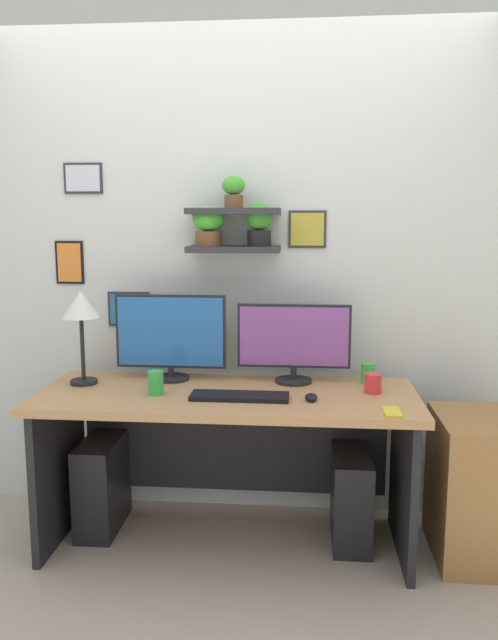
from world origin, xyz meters
The scene contains 15 objects.
ground_plane centered at (0.00, 0.00, 0.00)m, with size 8.00×8.00×0.00m, color tan.
back_wall_assembly centered at (0.00, 0.44, 1.36)m, with size 4.40×0.24×2.70m.
desk centered at (0.00, 0.06, 0.54)m, with size 1.76×0.68×0.75m.
monitor_left centered at (-0.31, 0.22, 0.97)m, with size 0.55×0.18×0.43m.
monitor_right centered at (0.31, 0.22, 0.96)m, with size 0.55×0.18×0.39m.
keyboard centered at (0.07, -0.09, 0.76)m, with size 0.44×0.14×0.02m, color black.
computer_mouse centered at (0.39, -0.10, 0.77)m, with size 0.06×0.09×0.03m, color black.
desk_lamp centered at (-0.71, 0.09, 1.11)m, with size 0.18×0.18×0.45m.
cell_phone centered at (0.72, -0.25, 0.76)m, with size 0.07×0.14×0.01m, color yellow.
coffee_mug centered at (0.67, 0.05, 0.80)m, with size 0.08×0.08×0.09m, color red.
pen_cup centered at (0.67, 0.22, 0.80)m, with size 0.07×0.07×0.10m, color green.
water_cup centered at (-0.32, -0.06, 0.81)m, with size 0.07×0.07×0.11m, color green.
drawer_cabinet centered at (1.18, 0.00, 0.33)m, with size 0.44×0.50×0.66m, color #9E6B38.
computer_tower_left centered at (-0.64, 0.11, 0.23)m, with size 0.18×0.40×0.46m, color black.
computer_tower_right centered at (0.59, 0.08, 0.22)m, with size 0.18×0.40×0.44m, color black.
Camera 1 is at (0.35, -2.80, 1.54)m, focal length 35.29 mm.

